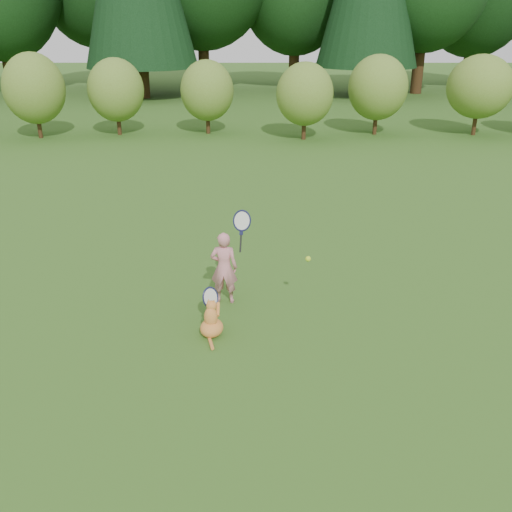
# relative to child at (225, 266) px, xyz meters

# --- Properties ---
(ground) EXTENTS (100.00, 100.00, 0.00)m
(ground) POSITION_rel_child_xyz_m (0.23, -0.81, -0.54)
(ground) COLOR #325618
(ground) RESTS_ON ground
(shrub_row) EXTENTS (28.00, 3.00, 2.80)m
(shrub_row) POSITION_rel_child_xyz_m (0.23, 12.19, 0.86)
(shrub_row) COLOR #5D7524
(shrub_row) RESTS_ON ground
(child) EXTENTS (0.59, 0.39, 1.54)m
(child) POSITION_rel_child_xyz_m (0.00, 0.00, 0.00)
(child) COLOR #D17D86
(child) RESTS_ON ground
(cat) EXTENTS (0.42, 0.73, 0.67)m
(cat) POSITION_rel_child_xyz_m (-0.12, -0.92, -0.29)
(cat) COLOR orange
(cat) RESTS_ON ground
(tennis_ball) EXTENTS (0.07, 0.07, 0.07)m
(tennis_ball) POSITION_rel_child_xyz_m (1.12, -0.32, 0.24)
(tennis_ball) COLOR #98CD18
(tennis_ball) RESTS_ON ground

